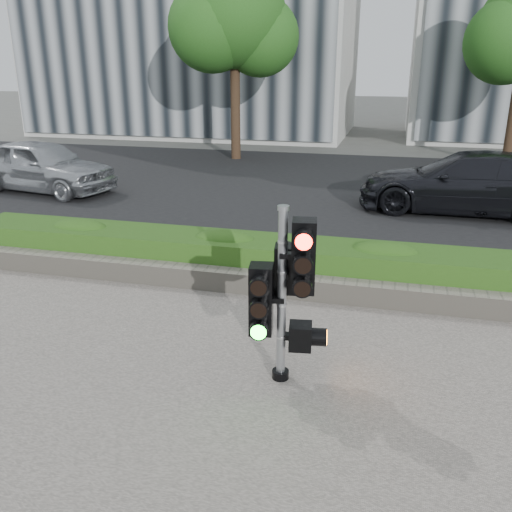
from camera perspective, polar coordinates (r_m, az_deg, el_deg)
name	(u,v)px	position (r m, az deg, el deg)	size (l,w,h in m)	color
ground	(255,355)	(7.06, -0.06, -10.39)	(120.00, 120.00, 0.00)	#51514C
sidewalk	(183,496)	(5.14, -7.66, -23.79)	(16.00, 11.00, 0.03)	#9E9389
road	(339,189)	(16.38, 8.72, 6.97)	(60.00, 13.00, 0.02)	black
curb	(299,267)	(9.83, 4.50, -1.12)	(60.00, 0.25, 0.12)	gray
stone_wall	(285,285)	(8.64, 3.07, -3.10)	(12.00, 0.32, 0.34)	gray
hedge	(293,262)	(9.17, 3.89, -0.60)	(12.00, 1.00, 0.68)	#4C8E2B
tree_left	(234,19)	(21.41, -2.30, 23.65)	(4.61, 4.03, 7.34)	black
traffic_signal	(285,287)	(6.05, 3.04, -3.24)	(0.75, 0.59, 2.09)	black
car_silver	(42,166)	(16.89, -21.59, 8.83)	(1.76, 4.38, 1.49)	#B1B4B9
car_dark	(467,182)	(14.41, 21.28, 7.23)	(2.10, 5.15, 1.50)	black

